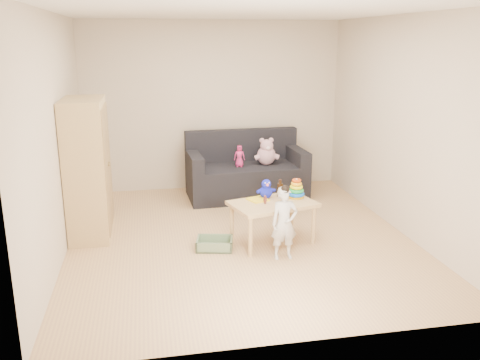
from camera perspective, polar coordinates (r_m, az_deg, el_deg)
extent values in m
plane|color=tan|center=(6.17, -0.03, -6.46)|extent=(4.50, 4.50, 0.00)
plane|color=white|center=(5.73, -0.03, 18.42)|extent=(4.50, 4.50, 0.00)
plane|color=beige|center=(8.01, -3.03, 8.25)|extent=(4.00, 0.00, 4.00)
plane|color=beige|center=(3.68, 6.46, -0.52)|extent=(4.00, 0.00, 4.00)
plane|color=beige|center=(5.79, -19.93, 4.55)|extent=(0.00, 4.50, 4.50)
plane|color=beige|center=(6.48, 17.72, 5.82)|extent=(0.00, 4.50, 4.50)
cube|color=tan|center=(6.31, -16.77, 1.25)|extent=(0.46, 0.92, 1.65)
cube|color=black|center=(7.67, 0.74, -0.09)|extent=(1.78, 0.94, 0.49)
cube|color=tan|center=(5.95, 3.66, -4.80)|extent=(1.07, 0.83, 0.50)
imported|color=beige|center=(5.50, 4.99, -4.96)|extent=(0.30, 0.20, 0.78)
imported|color=#DA2973|center=(7.47, -0.07, 2.68)|extent=(0.17, 0.13, 0.31)
cylinder|color=#C7960A|center=(6.06, 6.31, -1.86)|extent=(0.19, 0.19, 0.02)
cylinder|color=silver|center=(6.03, 6.34, -0.87)|extent=(0.02, 0.02, 0.22)
torus|color=blue|center=(6.06, 6.32, -1.56)|extent=(0.20, 0.20, 0.04)
torus|color=green|center=(6.04, 6.33, -1.17)|extent=(0.18, 0.18, 0.04)
torus|color=#FFF10D|center=(6.03, 6.34, -0.78)|extent=(0.16, 0.16, 0.04)
torus|color=#FFA90D|center=(6.02, 6.35, -0.41)|extent=(0.13, 0.13, 0.04)
torus|color=#BF3E0B|center=(6.01, 6.36, -0.05)|extent=(0.11, 0.11, 0.04)
cylinder|color=black|center=(6.07, 4.52, -1.11)|extent=(0.07, 0.07, 0.16)
cylinder|color=black|center=(6.04, 4.54, -0.26)|extent=(0.03, 0.03, 0.04)
cylinder|color=black|center=(6.04, 4.54, -0.01)|extent=(0.04, 0.04, 0.01)
cube|color=yellow|center=(5.93, 2.01, -2.20)|extent=(0.27, 0.27, 0.02)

